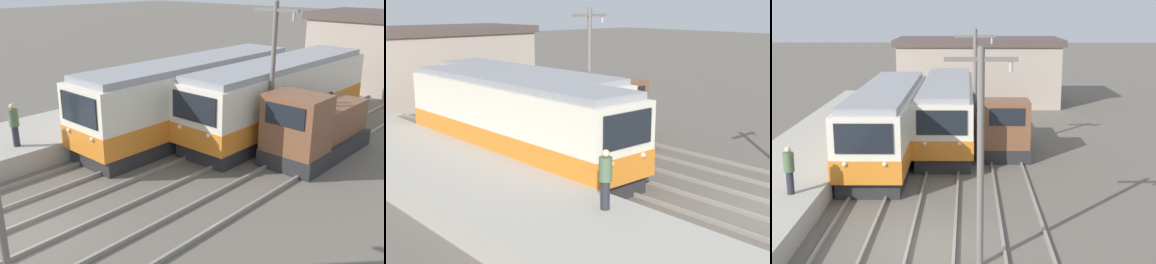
# 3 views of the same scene
# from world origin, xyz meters

# --- Properties ---
(track_left) EXTENTS (1.54, 60.00, 0.14)m
(track_left) POSITION_xyz_m (-2.60, 0.00, 0.07)
(track_left) COLOR gray
(track_left) RESTS_ON ground
(commuter_train_left) EXTENTS (2.84, 12.78, 3.63)m
(commuter_train_left) POSITION_xyz_m (-2.60, 10.26, 1.69)
(commuter_train_left) COLOR #28282B
(commuter_train_left) RESTS_ON ground
(commuter_train_center) EXTENTS (2.84, 12.64, 3.48)m
(commuter_train_center) POSITION_xyz_m (0.20, 13.54, 1.63)
(commuter_train_center) COLOR #28282B
(commuter_train_center) RESTS_ON ground
(shunting_locomotive) EXTENTS (2.40, 5.61, 3.00)m
(shunting_locomotive) POSITION_xyz_m (3.20, 11.50, 1.21)
(shunting_locomotive) COLOR #28282B
(shunting_locomotive) RESTS_ON ground
(catenary_mast_mid) EXTENTS (2.00, 0.20, 6.39)m
(catenary_mast_mid) POSITION_xyz_m (1.71, 10.37, 3.51)
(catenary_mast_mid) COLOR slate
(catenary_mast_mid) RESTS_ON ground
(person_on_platform) EXTENTS (0.38, 0.38, 1.76)m
(person_on_platform) POSITION_xyz_m (-5.01, 2.51, 1.81)
(person_on_platform) COLOR #282833
(person_on_platform) RESTS_ON platform_left
(station_building) EXTENTS (12.60, 6.30, 5.07)m
(station_building) POSITION_xyz_m (2.17, 26.00, 2.56)
(station_building) COLOR #AD9E8E
(station_building) RESTS_ON ground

